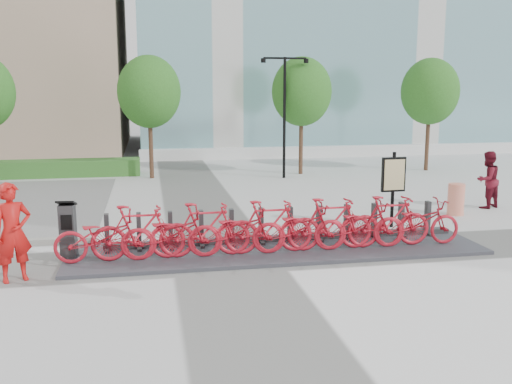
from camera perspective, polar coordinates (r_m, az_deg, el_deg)
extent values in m
plane|color=silver|center=(12.89, -3.15, -6.59)|extent=(120.00, 120.00, 0.00)
cube|color=#2A5928|center=(25.88, -18.18, 2.29)|extent=(6.00, 1.20, 0.70)
cylinder|color=brown|center=(24.34, -10.47, 4.88)|extent=(0.18, 0.18, 3.00)
ellipsoid|color=#234D1A|center=(24.23, -10.64, 9.83)|extent=(2.60, 2.60, 2.99)
cylinder|color=brown|center=(25.21, 4.52, 5.21)|extent=(0.18, 0.18, 3.00)
ellipsoid|color=#234D1A|center=(25.11, 4.59, 9.98)|extent=(2.60, 2.60, 2.99)
cylinder|color=brown|center=(27.40, 16.77, 5.21)|extent=(0.18, 0.18, 3.00)
ellipsoid|color=#234D1A|center=(27.31, 17.00, 9.60)|extent=(2.60, 2.60, 2.99)
cylinder|color=black|center=(23.93, 2.86, 7.35)|extent=(0.12, 0.12, 5.00)
cube|color=black|center=(23.82, 1.83, 13.24)|extent=(0.90, 0.08, 0.08)
cube|color=black|center=(24.03, 3.98, 13.20)|extent=(0.90, 0.08, 0.08)
cylinder|color=black|center=(23.72, 0.74, 13.01)|extent=(0.20, 0.20, 0.18)
cylinder|color=black|center=(24.15, 5.04, 12.93)|extent=(0.20, 0.20, 0.18)
cube|color=#38383F|center=(13.39, 2.23, -5.76)|extent=(9.60, 2.40, 0.08)
imported|color=#AF1523|center=(12.62, -14.97, -4.35)|extent=(2.09, 0.73, 1.10)
imported|color=#AF1523|center=(12.56, -11.70, -3.99)|extent=(2.02, 0.57, 1.22)
imported|color=#AF1523|center=(12.58, -8.40, -4.15)|extent=(2.09, 0.73, 1.10)
imported|color=#AF1523|center=(12.61, -5.14, -3.76)|extent=(2.02, 0.57, 1.22)
imported|color=#AF1523|center=(12.72, -1.89, -3.88)|extent=(2.09, 0.73, 1.10)
imported|color=#AF1523|center=(12.83, 1.29, -3.48)|extent=(2.02, 0.57, 1.22)
imported|color=#AF1523|center=(13.01, 4.40, -3.58)|extent=(2.09, 0.73, 1.10)
imported|color=#AF1523|center=(13.19, 7.43, -3.17)|extent=(2.02, 0.57, 1.22)
imported|color=#AF1523|center=(13.45, 10.34, -3.26)|extent=(2.09, 0.73, 1.10)
imported|color=#AF1523|center=(13.70, 13.17, -2.85)|extent=(2.02, 0.57, 1.22)
imported|color=#AF1523|center=(14.02, 15.86, -2.93)|extent=(2.09, 0.73, 1.10)
cube|color=#2E2E30|center=(13.18, -18.29, -3.73)|extent=(0.36, 0.32, 1.17)
cube|color=black|center=(13.05, -18.44, -1.05)|extent=(0.43, 0.38, 0.15)
cube|color=black|center=(12.98, -18.43, -2.90)|extent=(0.24, 0.05, 0.33)
imported|color=red|center=(12.10, -23.15, -3.74)|extent=(0.85, 0.73, 1.97)
imported|color=maroon|center=(19.40, 22.13, 1.15)|extent=(1.07, 0.96, 1.81)
cylinder|color=#FF3300|center=(18.08, 19.36, -0.69)|extent=(0.58, 0.58, 0.94)
cylinder|color=black|center=(15.89, 13.52, 0.21)|extent=(0.09, 0.09, 2.06)
cube|color=black|center=(15.83, 13.59, 1.71)|extent=(0.68, 0.12, 0.94)
cube|color=#D5C285|center=(15.77, 13.67, 1.68)|extent=(0.58, 0.05, 0.83)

